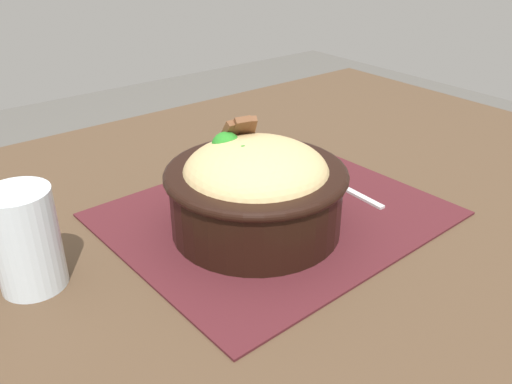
{
  "coord_description": "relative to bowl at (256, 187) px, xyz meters",
  "views": [
    {
      "loc": [
        -0.37,
        -0.46,
        1.07
      ],
      "look_at": [
        -0.03,
        -0.02,
        0.78
      ],
      "focal_mm": 37.39,
      "sensor_mm": 36.0,
      "label": 1
    }
  ],
  "objects": [
    {
      "name": "bowl",
      "position": [
        0.0,
        0.0,
        0.0
      ],
      "size": [
        0.24,
        0.24,
        0.13
      ],
      "color": "black",
      "rests_on": "placemat"
    },
    {
      "name": "placemat",
      "position": [
        0.04,
        0.01,
        -0.06
      ],
      "size": [
        0.41,
        0.35,
        0.0
      ],
      "primitive_type": "cube",
      "rotation": [
        0.0,
        0.0,
        0.04
      ],
      "color": "#47191E",
      "rests_on": "table"
    },
    {
      "name": "drinking_glass",
      "position": [
        -0.25,
        0.06,
        -0.01
      ],
      "size": [
        0.07,
        0.07,
        0.11
      ],
      "color": "silver",
      "rests_on": "table"
    },
    {
      "name": "fork",
      "position": [
        0.16,
        0.01,
        -0.05
      ],
      "size": [
        0.02,
        0.13,
        0.0
      ],
      "color": "silver",
      "rests_on": "placemat"
    },
    {
      "name": "table",
      "position": [
        0.03,
        0.02,
        -0.12
      ],
      "size": [
        1.28,
        0.9,
        0.73
      ],
      "color": "#4C3826",
      "rests_on": "ground_plane"
    }
  ]
}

